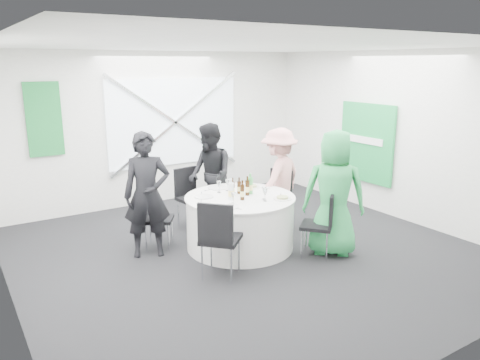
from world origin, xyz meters
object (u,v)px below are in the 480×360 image
chair_back_left (153,214)px  green_water_bottle (250,186)px  banquet_table (240,222)px  chair_front_left (219,234)px  clear_water_bottle (231,192)px  chair_back_right (278,193)px  chair_front_right (323,220)px  person_man_back_left (147,195)px  person_man_back (210,175)px  chair_back (190,192)px  person_woman_pink (279,178)px  person_woman_green (334,193)px

chair_back_left → green_water_bottle: size_ratio=2.90×
banquet_table → chair_front_left: chair_front_left is taller
clear_water_bottle → chair_back_right: bearing=24.7°
chair_front_right → person_man_back_left: (-1.96, 1.35, 0.33)m
chair_front_right → person_man_back: bearing=-112.2°
chair_back → person_woman_pink: size_ratio=0.59×
person_man_back → clear_water_bottle: size_ratio=5.53×
person_man_back → person_woman_pink: size_ratio=1.04×
chair_back_left → banquet_table: bearing=-90.0°
banquet_table → chair_back_right: size_ratio=1.72×
chair_back → chair_front_right: bearing=-74.3°
chair_back → chair_back_left: (-0.87, -0.57, -0.05)m
chair_front_left → clear_water_bottle: bearing=-84.8°
banquet_table → green_water_bottle: size_ratio=5.22×
chair_back_left → person_woman_pink: size_ratio=0.54×
chair_front_left → green_water_bottle: (0.98, 0.77, 0.29)m
chair_back_right → chair_front_left: chair_front_left is taller
green_water_bottle → person_woman_green: bearing=-50.3°
person_man_back → clear_water_bottle: person_man_back is taller
person_man_back → chair_back: bearing=-115.1°
banquet_table → person_woman_pink: 1.17m
person_man_back_left → green_water_bottle: person_man_back_left is taller
person_man_back → green_water_bottle: 1.03m
chair_back → person_woman_green: bearing=-69.7°
chair_back → chair_front_right: (0.93, -2.14, -0.03)m
chair_front_right → clear_water_bottle: 1.31m
chair_back_left → chair_front_right: chair_front_right is taller
banquet_table → chair_front_right: bearing=-49.6°
person_woman_pink → green_water_bottle: person_woman_pink is taller
chair_back → person_woman_pink: 1.46m
banquet_table → person_man_back_left: (-1.20, 0.46, 0.48)m
chair_front_right → person_woman_pink: 1.37m
green_water_bottle → banquet_table: bearing=-168.1°
chair_back_right → clear_water_bottle: (-1.25, -0.57, 0.35)m
chair_back_left → chair_back_right: 2.10m
chair_back → chair_front_right: size_ratio=1.05×
green_water_bottle → clear_water_bottle: (-0.40, -0.12, 0.00)m
green_water_bottle → chair_back_left: bearing=153.2°
banquet_table → person_woman_green: 1.39m
banquet_table → person_woman_pink: bearing=22.9°
green_water_bottle → person_man_back: bearing=94.8°
chair_front_right → person_woman_green: bearing=145.9°
chair_back_right → person_man_back: 1.14m
person_woman_green → person_man_back_left: bearing=10.6°
person_woman_pink → chair_back_right: bearing=-142.7°
chair_back_right → person_woman_pink: person_woman_pink is taller
chair_back → chair_front_left: (-0.60, -1.97, 0.04)m
clear_water_bottle → chair_front_left: bearing=-131.7°
person_man_back_left → banquet_table: bearing=-0.0°
chair_back → person_woman_pink: (1.18, -0.82, 0.25)m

